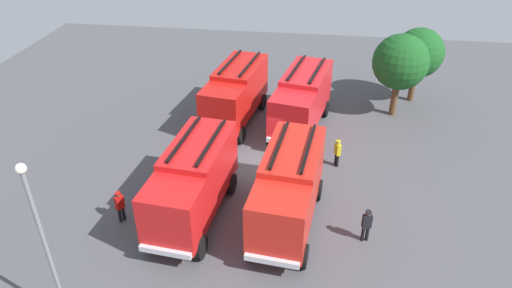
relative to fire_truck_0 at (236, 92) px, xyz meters
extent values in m
plane|color=#4C4C51|center=(5.10, 2.08, -2.15)|extent=(48.75, 48.75, 0.00)
cube|color=red|center=(2.42, -0.37, -0.05)|extent=(2.56, 2.81, 2.60)
cube|color=#8C9EAD|center=(3.46, -0.54, 0.26)|extent=(0.40, 2.11, 1.46)
cube|color=red|center=(-1.04, 0.16, 0.10)|extent=(5.13, 3.21, 2.90)
cube|color=black|center=(-0.93, 0.84, 1.67)|extent=(4.29, 0.78, 0.12)
cube|color=black|center=(-1.14, -0.52, 1.67)|extent=(4.29, 0.78, 0.12)
cube|color=silver|center=(3.61, -0.56, -1.20)|extent=(0.56, 2.38, 0.28)
cylinder|color=black|center=(2.80, 0.78, -1.60)|extent=(1.14, 0.51, 1.10)
cylinder|color=black|center=(2.43, -1.59, -1.60)|extent=(1.14, 0.51, 1.10)
cylinder|color=black|center=(-2.04, 1.53, -1.60)|extent=(1.14, 0.51, 1.10)
cylinder|color=black|center=(-2.41, -0.84, -1.60)|extent=(1.14, 0.51, 1.10)
cube|color=red|center=(12.48, -0.52, -0.05)|extent=(2.44, 2.70, 2.60)
cube|color=#8C9EAD|center=(13.53, -0.62, 0.26)|extent=(0.29, 2.12, 1.46)
cube|color=red|center=(9.00, -0.18, 0.10)|extent=(5.02, 2.96, 2.90)
cube|color=black|center=(9.07, 0.51, 1.67)|extent=(4.31, 0.55, 0.12)
cube|color=black|center=(8.93, -0.86, 1.67)|extent=(4.31, 0.55, 0.12)
cube|color=silver|center=(13.68, -0.64, -1.20)|extent=(0.43, 2.38, 0.28)
cylinder|color=black|center=(12.80, 0.65, -1.60)|extent=(1.13, 0.46, 1.10)
cylinder|color=black|center=(12.56, -1.74, -1.60)|extent=(1.13, 0.46, 1.10)
cylinder|color=black|center=(7.92, 1.14, -1.60)|extent=(1.13, 0.46, 1.10)
cylinder|color=black|center=(7.69, -1.25, -1.60)|extent=(1.13, 0.46, 1.10)
cube|color=red|center=(2.81, 3.93, -0.05)|extent=(2.64, 2.87, 2.60)
cube|color=#8C9EAD|center=(3.84, 3.73, 0.26)|extent=(0.48, 2.10, 1.46)
cube|color=red|center=(-0.63, 4.60, 0.10)|extent=(5.19, 3.37, 2.90)
cube|color=black|center=(-0.49, 5.28, 1.67)|extent=(4.26, 0.94, 0.12)
cube|color=black|center=(-0.76, 3.93, 1.67)|extent=(4.26, 0.94, 0.12)
cube|color=silver|center=(3.99, 3.70, -1.20)|extent=(0.65, 2.37, 0.28)
cylinder|color=black|center=(3.24, 5.07, -1.60)|extent=(1.15, 0.55, 1.10)
cylinder|color=black|center=(2.78, 2.72, -1.60)|extent=(1.15, 0.55, 1.10)
cylinder|color=black|center=(-1.57, 6.01, -1.60)|extent=(1.15, 0.55, 1.10)
cylinder|color=black|center=(-2.03, 3.65, -1.60)|extent=(1.15, 0.55, 1.10)
cube|color=red|center=(12.38, 4.06, -0.05)|extent=(2.45, 2.71, 2.60)
cube|color=#8C9EAD|center=(13.42, 3.96, 0.26)|extent=(0.30, 2.12, 1.46)
cube|color=red|center=(8.89, 4.42, 0.10)|extent=(5.03, 2.98, 2.90)
cube|color=black|center=(8.96, 5.11, 1.67)|extent=(4.31, 0.56, 0.12)
cube|color=black|center=(8.82, 3.74, 1.67)|extent=(4.31, 0.56, 0.12)
cube|color=silver|center=(13.57, 3.94, -1.20)|extent=(0.44, 2.38, 0.28)
cylinder|color=black|center=(12.70, 5.24, -1.60)|extent=(1.13, 0.46, 1.10)
cylinder|color=black|center=(12.45, 2.85, -1.60)|extent=(1.13, 0.46, 1.10)
cylinder|color=black|center=(7.82, 5.74, -1.60)|extent=(1.13, 0.46, 1.10)
cylinder|color=black|center=(7.58, 3.35, -1.60)|extent=(1.13, 0.46, 1.10)
cylinder|color=black|center=(4.81, 0.64, -1.78)|extent=(0.16, 0.16, 0.75)
cylinder|color=black|center=(4.63, 0.74, -1.78)|extent=(0.16, 0.16, 0.75)
cube|color=gold|center=(4.72, 0.69, -1.07)|extent=(0.48, 0.42, 0.66)
sphere|color=tan|center=(4.72, 0.69, -0.64)|extent=(0.21, 0.21, 0.21)
cylinder|color=gold|center=(4.72, 0.69, -0.55)|extent=(0.27, 0.27, 0.06)
cylinder|color=black|center=(4.46, 6.70, -1.76)|extent=(0.16, 0.16, 0.78)
cylinder|color=black|center=(4.65, 6.78, -1.76)|extent=(0.16, 0.16, 0.78)
cube|color=gold|center=(4.56, 6.74, -1.04)|extent=(0.48, 0.39, 0.68)
sphere|color=beige|center=(4.56, 6.74, -0.59)|extent=(0.22, 0.22, 0.22)
cylinder|color=gold|center=(4.56, 6.74, -0.50)|extent=(0.27, 0.27, 0.07)
cylinder|color=black|center=(10.85, -3.72, -1.76)|extent=(0.16, 0.16, 0.79)
cylinder|color=black|center=(11.02, -3.84, -1.76)|extent=(0.16, 0.16, 0.79)
cube|color=#B7140F|center=(10.93, -3.78, -1.02)|extent=(0.48, 0.43, 0.69)
sphere|color=brown|center=(10.93, -3.78, -0.56)|extent=(0.22, 0.22, 0.22)
cylinder|color=#B7140F|center=(10.93, -3.78, -0.47)|extent=(0.28, 0.28, 0.07)
cylinder|color=black|center=(10.66, 8.11, -1.75)|extent=(0.16, 0.16, 0.80)
cylinder|color=black|center=(10.72, 7.91, -1.75)|extent=(0.16, 0.16, 0.80)
cube|color=black|center=(10.69, 8.01, -1.00)|extent=(0.34, 0.47, 0.70)
sphere|color=brown|center=(10.69, 8.01, -0.54)|extent=(0.23, 0.23, 0.23)
cylinder|color=black|center=(10.69, 8.01, -0.45)|extent=(0.28, 0.28, 0.07)
cylinder|color=brown|center=(-4.97, 12.24, -1.06)|extent=(0.44, 0.44, 2.19)
sphere|color=#19511E|center=(-4.97, 12.24, 1.52)|extent=(3.50, 3.50, 3.50)
cylinder|color=brown|center=(-2.46, 10.66, -1.00)|extent=(0.46, 0.46, 2.32)
sphere|color=#19511E|center=(-2.46, 10.66, 1.74)|extent=(3.70, 3.70, 3.70)
cone|color=#F2600C|center=(-3.05, -1.77, -1.85)|extent=(0.43, 0.43, 0.61)
cylinder|color=slate|center=(16.80, -3.63, 1.32)|extent=(0.16, 0.16, 6.95)
sphere|color=#F2EFCC|center=(16.80, -3.63, 4.98)|extent=(0.36, 0.36, 0.36)
camera|label=1|loc=(27.50, 5.23, 13.15)|focal=32.61mm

